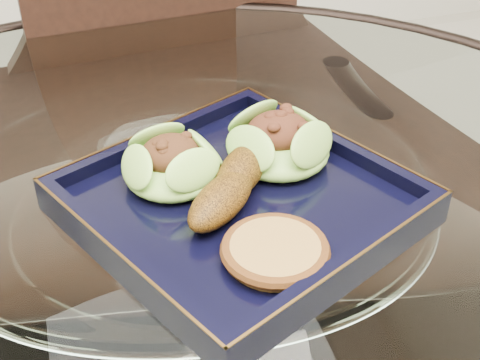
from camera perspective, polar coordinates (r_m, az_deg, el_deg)
name	(u,v)px	position (r m, az deg, el deg)	size (l,w,h in m)	color
dining_table	(197,347)	(0.73, -3.67, -14.00)	(1.13, 1.13, 0.77)	white
dining_chair	(198,152)	(1.04, -3.65, 2.41)	(0.47, 0.47, 1.04)	black
navy_plate	(240,206)	(0.62, 0.00, -2.26)	(0.27, 0.27, 0.02)	black
lettuce_wrap_left	(172,167)	(0.63, -5.79, 1.14)	(0.09, 0.09, 0.03)	#74AD32
lettuce_wrap_right	(279,145)	(0.66, 3.33, 2.98)	(0.10, 0.10, 0.04)	olive
roasted_plantain	(242,170)	(0.62, 0.17, 0.88)	(0.18, 0.04, 0.03)	#653D0A
crumb_patty	(275,252)	(0.55, 3.01, -6.15)	(0.08, 0.08, 0.01)	olive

